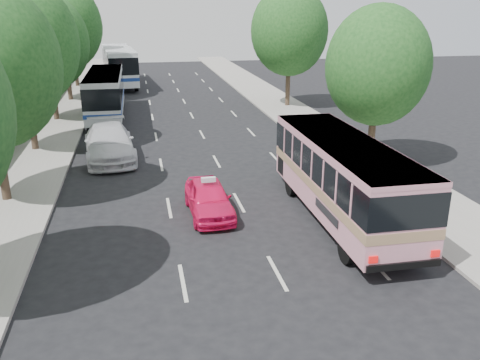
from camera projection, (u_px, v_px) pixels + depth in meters
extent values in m
plane|color=black|center=(233.00, 247.00, 17.30)|extent=(120.00, 120.00, 0.00)
cube|color=#9E998E|center=(54.00, 126.00, 34.21)|extent=(4.00, 90.00, 0.15)
cube|color=#9E998E|center=(296.00, 116.00, 37.40)|extent=(4.00, 90.00, 0.12)
cube|color=#9E998E|center=(25.00, 115.00, 33.61)|extent=(0.30, 90.00, 1.50)
cylinder|color=#38281E|center=(1.00, 161.00, 20.68)|extent=(0.36, 0.36, 3.61)
cylinder|color=#38281E|center=(31.00, 118.00, 28.02)|extent=(0.36, 0.36, 3.80)
ellipsoid|color=#194619|center=(21.00, 43.00, 26.71)|extent=(6.00, 6.00, 6.90)
sphere|color=#194619|center=(25.00, 19.00, 26.12)|extent=(3.90, 3.90, 3.90)
cylinder|color=#38281E|center=(54.00, 96.00, 35.50)|extent=(0.36, 0.36, 3.50)
ellipsoid|color=#194619|center=(48.00, 42.00, 34.30)|extent=(5.52, 5.52, 6.35)
sphere|color=#194619|center=(51.00, 25.00, 33.73)|extent=(3.59, 3.59, 3.59)
cylinder|color=#38281E|center=(68.00, 78.00, 42.85)|extent=(0.36, 0.36, 3.99)
ellipsoid|color=#194619|center=(63.00, 26.00, 41.48)|extent=(6.30, 6.30, 7.24)
sphere|color=#194619|center=(66.00, 9.00, 40.86)|extent=(4.09, 4.09, 4.09)
cylinder|color=#38281E|center=(76.00, 68.00, 50.27)|extent=(0.36, 0.36, 3.72)
ellipsoid|color=#194619|center=(72.00, 27.00, 48.98)|extent=(5.88, 5.88, 6.76)
sphere|color=#194619|center=(74.00, 14.00, 48.40)|extent=(3.82, 3.82, 3.82)
cylinder|color=#38281E|center=(372.00, 134.00, 25.81)|extent=(0.36, 0.36, 3.23)
ellipsoid|color=#194619|center=(378.00, 66.00, 24.70)|extent=(5.10, 5.10, 5.87)
sphere|color=#194619|center=(390.00, 44.00, 24.17)|extent=(3.32, 3.31, 3.31)
cylinder|color=#38281E|center=(288.00, 83.00, 40.60)|extent=(0.36, 0.36, 3.80)
ellipsoid|color=#194619|center=(289.00, 31.00, 39.29)|extent=(6.00, 6.00, 6.90)
sphere|color=#194619|center=(296.00, 15.00, 38.69)|extent=(3.90, 3.90, 3.90)
cube|color=pink|center=(343.00, 175.00, 18.93)|extent=(2.50, 9.75, 2.61)
cube|color=#9E7A59|center=(342.00, 183.00, 19.03)|extent=(2.54, 9.77, 0.34)
cube|color=black|center=(343.00, 163.00, 18.77)|extent=(2.55, 9.78, 1.07)
cube|color=pink|center=(345.00, 143.00, 18.53)|extent=(2.52, 9.77, 0.16)
cylinder|color=black|center=(291.00, 184.00, 21.87)|extent=(0.30, 1.01, 1.01)
cylinder|color=black|center=(338.00, 181.00, 22.26)|extent=(0.30, 1.01, 1.01)
cylinder|color=black|center=(348.00, 248.00, 16.09)|extent=(0.30, 1.01, 1.01)
cylinder|color=black|center=(409.00, 243.00, 16.48)|extent=(0.30, 1.01, 1.01)
imported|color=#F51558|center=(209.00, 198.00, 19.79)|extent=(1.71, 4.03, 1.36)
imported|color=silver|center=(109.00, 143.00, 26.96)|extent=(3.04, 6.32, 1.78)
cube|color=silver|center=(105.00, 92.00, 36.58)|extent=(2.32, 10.86, 2.76)
cube|color=black|center=(105.00, 87.00, 36.46)|extent=(2.37, 10.89, 1.36)
cube|color=navy|center=(106.00, 101.00, 36.81)|extent=(2.36, 10.88, 0.27)
cube|color=silver|center=(104.00, 73.00, 36.15)|extent=(2.34, 10.88, 0.13)
cylinder|color=black|center=(96.00, 103.00, 40.03)|extent=(0.29, 1.00, 1.00)
cylinder|color=black|center=(122.00, 102.00, 40.40)|extent=(0.29, 1.00, 1.00)
cylinder|color=black|center=(89.00, 123.00, 33.32)|extent=(0.29, 1.00, 1.00)
cylinder|color=black|center=(120.00, 121.00, 33.69)|extent=(0.29, 1.00, 1.00)
cube|color=white|center=(119.00, 64.00, 51.39)|extent=(3.80, 12.60, 3.15)
cube|color=black|center=(119.00, 60.00, 51.27)|extent=(3.85, 12.63, 1.55)
cube|color=navy|center=(120.00, 72.00, 51.66)|extent=(3.84, 12.62, 0.31)
cube|color=white|center=(118.00, 49.00, 50.90)|extent=(3.82, 12.62, 0.14)
cylinder|color=black|center=(107.00, 75.00, 55.14)|extent=(0.44, 1.16, 1.14)
cylinder|color=black|center=(128.00, 74.00, 55.78)|extent=(0.44, 1.16, 1.14)
cylinder|color=black|center=(111.00, 86.00, 47.66)|extent=(0.44, 1.16, 1.14)
cylinder|color=black|center=(136.00, 85.00, 48.30)|extent=(0.44, 1.16, 1.14)
cube|color=silver|center=(208.00, 180.00, 19.53)|extent=(0.55, 0.20, 0.18)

